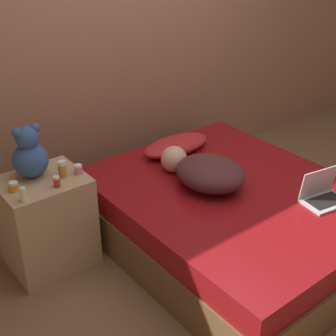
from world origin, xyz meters
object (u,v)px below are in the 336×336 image
teddy_bear (30,155)px  bottle_amber (62,169)px  person_lying (205,171)px  bottle_red (57,182)px  laptop (323,194)px  bottle_white (23,194)px  pillow (176,145)px  bottle_orange (14,187)px  bottle_pink (78,169)px

teddy_bear → bottle_amber: size_ratio=3.14×
person_lying → bottle_red: bottle_red is taller
person_lying → laptop: bearing=-64.0°
bottle_white → bottle_amber: 0.33m
pillow → bottle_amber: bottle_amber is taller
pillow → bottle_amber: size_ratio=5.34×
bottle_orange → bottle_amber: bearing=-4.2°
bottle_white → bottle_orange: bottle_white is taller
teddy_bear → bottle_pink: (0.24, -0.15, -0.12)m
laptop → bottle_orange: bearing=156.8°
pillow → person_lying: 0.53m
laptop → bottle_amber: size_ratio=2.95×
laptop → bottle_amber: bearing=151.6°
bottle_red → bottle_orange: (-0.22, 0.11, -0.00)m
laptop → teddy_bear: size_ratio=0.94×
teddy_bear → bottle_pink: teddy_bear is taller
pillow → bottle_red: 1.10m
bottle_orange → bottle_white: bearing=-89.2°
person_lying → bottle_pink: 0.83m
person_lying → teddy_bear: (-0.98, 0.52, 0.22)m
bottle_amber → bottle_orange: bottle_amber is taller
pillow → bottle_white: bearing=-170.2°
laptop → bottle_orange: bottle_orange is taller
bottle_amber → bottle_pink: 0.10m
pillow → teddy_bear: size_ratio=1.70×
laptop → teddy_bear: 1.84m
pillow → bottle_white: 1.32m
bottle_white → bottle_red: (0.22, 0.03, -0.01)m
bottle_red → teddy_bear: bearing=105.3°
pillow → laptop: 1.16m
laptop → bottle_white: bearing=160.5°
person_lying → bottle_pink: (-0.74, 0.37, 0.10)m
bottle_white → bottle_red: bottle_white is taller
bottle_amber → bottle_white: bearing=-159.0°
person_lying → bottle_red: 0.97m
bottle_orange → pillow: bearing=3.7°
bottle_red → pillow: bearing=10.3°
bottle_white → bottle_pink: bottle_white is taller
pillow → bottle_pink: size_ratio=9.31×
bottle_white → bottle_pink: 0.41m
laptop → bottle_white: size_ratio=3.79×
person_lying → pillow: bearing=63.0°
teddy_bear → bottle_red: 0.25m
laptop → teddy_bear: teddy_bear is taller
teddy_bear → bottle_white: teddy_bear is taller
bottle_pink → bottle_orange: (-0.40, 0.05, -0.00)m
pillow → bottle_white: bottle_white is taller
pillow → bottle_red: bearing=-169.7°
laptop → bottle_white: (-1.58, 0.90, 0.16)m
person_lying → bottle_amber: (-0.83, 0.39, 0.12)m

